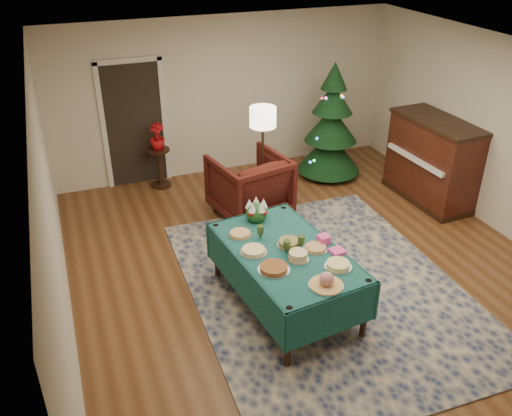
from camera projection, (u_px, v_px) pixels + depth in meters
name	position (u px, v px, depth m)	size (l,w,h in m)	color
room_shell	(318.00, 178.00, 6.43)	(7.00, 7.00, 7.00)	#593319
doorway	(134.00, 122.00, 8.90)	(1.08, 0.04, 2.16)	black
rug	(325.00, 287.00, 6.76)	(3.20, 4.20, 0.02)	navy
buffet_table	(286.00, 262.00, 6.20)	(1.36, 2.08, 0.76)	black
platter_0	(326.00, 281.00, 5.51)	(0.36, 0.36, 0.17)	silver
platter_1	(338.00, 265.00, 5.82)	(0.30, 0.30, 0.06)	silver
platter_2	(274.00, 268.00, 5.78)	(0.35, 0.35, 0.05)	silver
platter_3	(298.00, 256.00, 5.94)	(0.24, 0.24, 0.10)	silver
platter_4	(315.00, 248.00, 6.13)	(0.28, 0.28, 0.04)	silver
platter_5	(253.00, 251.00, 6.07)	(0.31, 0.31, 0.05)	silver
platter_6	(289.00, 243.00, 6.19)	(0.28, 0.28, 0.07)	silver
platter_7	(240.00, 234.00, 6.40)	(0.28, 0.28, 0.04)	silver
goblet_0	(260.00, 232.00, 6.29)	(0.08, 0.08, 0.18)	#2D471E
goblet_1	(301.00, 242.00, 6.10)	(0.08, 0.08, 0.18)	#2D471E
goblet_2	(287.00, 247.00, 6.01)	(0.08, 0.08, 0.18)	#2D471E
napkin_stack	(337.00, 251.00, 6.07)	(0.15, 0.15, 0.04)	#F5449A
gift_box	(323.00, 240.00, 6.23)	(0.12, 0.12, 0.10)	#ED42A2
centerpiece	(256.00, 211.00, 6.66)	(0.28, 0.28, 0.32)	#1E4C1E
armchair	(250.00, 183.00, 8.19)	(1.03, 0.96, 1.06)	#40120D
floor_lamp	(263.00, 123.00, 8.00)	(0.39, 0.39, 1.63)	#A57F3F
side_table	(160.00, 168.00, 9.13)	(0.38, 0.38, 0.67)	black
potted_plant	(158.00, 142.00, 8.90)	(0.25, 0.45, 0.25)	#A80C10
christmas_tree	(331.00, 127.00, 9.26)	(1.25, 1.25, 2.00)	black
piano	(432.00, 161.00, 8.56)	(0.80, 1.59, 1.35)	black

